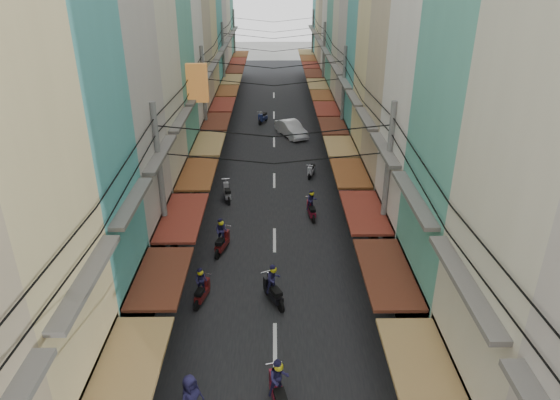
{
  "coord_description": "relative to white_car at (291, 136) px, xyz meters",
  "views": [
    {
      "loc": [
        0.01,
        -16.86,
        13.22
      ],
      "look_at": [
        0.28,
        5.34,
        2.67
      ],
      "focal_mm": 32.0,
      "sensor_mm": 36.0,
      "label": 1
    }
  ],
  "objects": [
    {
      "name": "parked_scooters",
      "position": [
        3.16,
        -26.47,
        0.45
      ],
      "size": [
        13.01,
        14.21,
        1.0
      ],
      "color": "black",
      "rests_on": "ground"
    },
    {
      "name": "moving_scooters",
      "position": [
        -2.13,
        -18.31,
        0.55
      ],
      "size": [
        6.07,
        34.38,
        1.99
      ],
      "color": "black",
      "rests_on": "ground"
    },
    {
      "name": "sidewalk_right",
      "position": [
        5.04,
        -3.52,
        0.03
      ],
      "size": [
        3.0,
        80.0,
        0.06
      ],
      "primitive_type": "cube",
      "color": "gray",
      "rests_on": "ground"
    },
    {
      "name": "traffic_sign",
      "position": [
        4.5,
        -25.04,
        2.01
      ],
      "size": [
        0.1,
        0.61,
        2.78
      ],
      "color": "slate",
      "rests_on": "ground"
    },
    {
      "name": "road",
      "position": [
        -1.46,
        -3.52,
        0.01
      ],
      "size": [
        10.0,
        80.0,
        0.02
      ],
      "primitive_type": "cube",
      "color": "black",
      "rests_on": "ground"
    },
    {
      "name": "white_car",
      "position": [
        0.0,
        0.0,
        0.0
      ],
      "size": [
        4.92,
        3.51,
        1.62
      ],
      "primitive_type": "imported",
      "rotation": [
        0.0,
        0.0,
        0.42
      ],
      "color": "silver",
      "rests_on": "ground"
    },
    {
      "name": "market_umbrella",
      "position": [
        4.58,
        -28.73,
        2.19
      ],
      "size": [
        2.36,
        2.36,
        2.49
      ],
      "color": "#B2B2B7",
      "rests_on": "ground"
    },
    {
      "name": "building_row_right",
      "position": [
        6.45,
        -7.08,
        9.41
      ],
      "size": [
        7.8,
        68.98,
        22.59
      ],
      "color": "teal",
      "rests_on": "ground"
    },
    {
      "name": "sidewalk_left",
      "position": [
        -7.96,
        -3.52,
        0.03
      ],
      "size": [
        3.0,
        80.0,
        0.06
      ],
      "primitive_type": "cube",
      "color": "gray",
      "rests_on": "ground"
    },
    {
      "name": "building_row_left",
      "position": [
        -9.38,
        -6.96,
        9.78
      ],
      "size": [
        7.8,
        67.67,
        23.7
      ],
      "color": "silver",
      "rests_on": "ground"
    },
    {
      "name": "utility_poles",
      "position": [
        -1.46,
        -8.51,
        6.59
      ],
      "size": [
        10.2,
        66.13,
        8.2
      ],
      "color": "slate",
      "rests_on": "ground"
    },
    {
      "name": "bicycle",
      "position": [
        4.98,
        -26.52,
        0.0
      ],
      "size": [
        1.81,
        0.93,
        1.19
      ],
      "primitive_type": "imported",
      "rotation": [
        0.0,
        0.0,
        1.4
      ],
      "color": "black",
      "rests_on": "ground"
    },
    {
      "name": "pedestrians",
      "position": [
        -5.33,
        -21.27,
        1.04
      ],
      "size": [
        11.04,
        21.96,
        2.19
      ],
      "color": "black",
      "rests_on": "ground"
    },
    {
      "name": "ground",
      "position": [
        -1.46,
        -23.52,
        0.0
      ],
      "size": [
        160.0,
        160.0,
        0.0
      ],
      "primitive_type": "plane",
      "color": "slate",
      "rests_on": "ground"
    }
  ]
}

